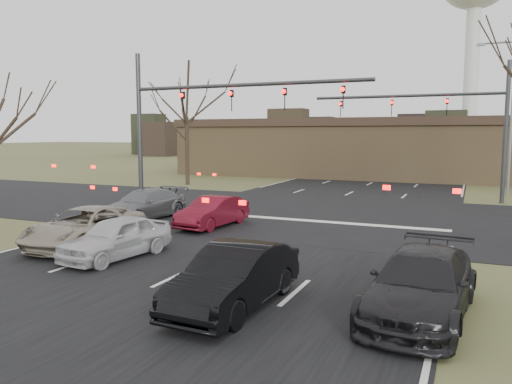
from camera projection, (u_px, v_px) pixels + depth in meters
ground at (101, 313)px, 11.04m from camera, size 360.00×360.00×0.00m
road_main at (412, 164)px, 65.66m from camera, size 14.00×300.00×0.02m
road_cross at (308, 213)px, 24.70m from camera, size 200.00×14.00×0.02m
building at (408, 148)px, 44.53m from camera, size 42.40×10.40×5.30m
mast_arm_near at (194, 111)px, 24.37m from camera, size 12.12×0.24×8.00m
mast_arm_far at (453, 115)px, 28.94m from camera, size 11.12×0.24×8.00m
streetlight_right_far at (509, 107)px, 31.27m from camera, size 2.34×0.25×10.00m
tree_left_far at (186, 89)px, 38.11m from camera, size 5.70×5.70×9.50m
car_silver_suv at (85, 227)px, 17.52m from camera, size 2.47×5.00×1.37m
car_white_sedan at (116, 237)px, 15.83m from camera, size 2.07×4.11×1.34m
car_black_hatch at (235, 277)px, 11.31m from camera, size 1.65×4.36×1.42m
car_charcoal_sedan at (421, 284)px, 10.78m from camera, size 2.39×5.02×1.41m
car_grey_ahead at (144, 204)px, 23.12m from camera, size 2.36×4.87×1.37m
car_red_ahead at (213, 212)px, 21.15m from camera, size 1.73×4.04×1.29m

